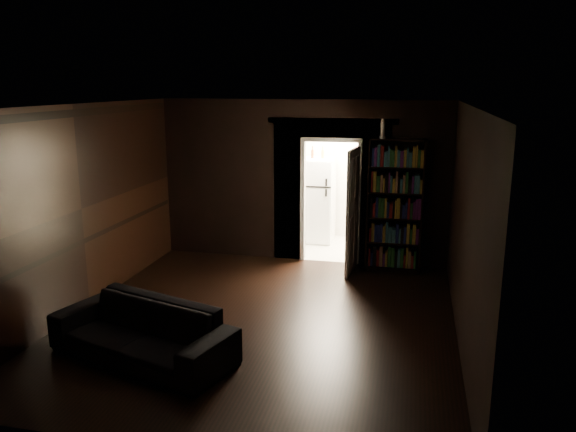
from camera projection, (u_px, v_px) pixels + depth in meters
name	position (u px, v px, depth m)	size (l,w,h in m)	color
ground	(260.00, 322.00, 7.39)	(5.50, 5.50, 0.00)	black
room_walls	(278.00, 182.00, 8.02)	(5.02, 5.61, 2.84)	black
kitchen_alcove	(339.00, 183.00, 10.68)	(2.20, 1.80, 2.60)	beige
sofa	(142.00, 323.00, 6.34)	(2.18, 0.94, 0.84)	black
bookshelf	(395.00, 206.00, 9.21)	(0.90, 0.32, 2.20)	black
refrigerator	(315.00, 200.00, 11.02)	(0.74, 0.68, 1.65)	white
door	(352.00, 211.00, 9.14)	(0.85, 0.05, 2.05)	white
figurine	(383.00, 129.00, 8.94)	(0.10, 0.10, 0.31)	silver
bottles	(312.00, 152.00, 10.79)	(0.58, 0.07, 0.24)	black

